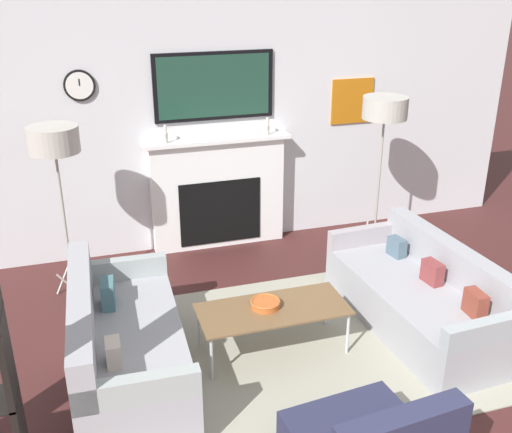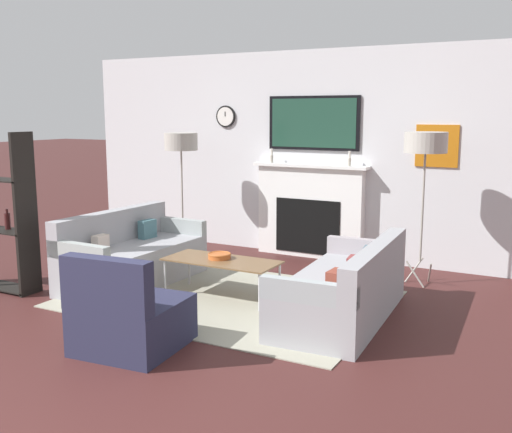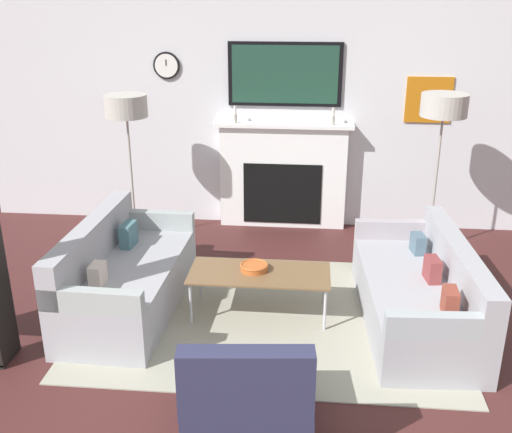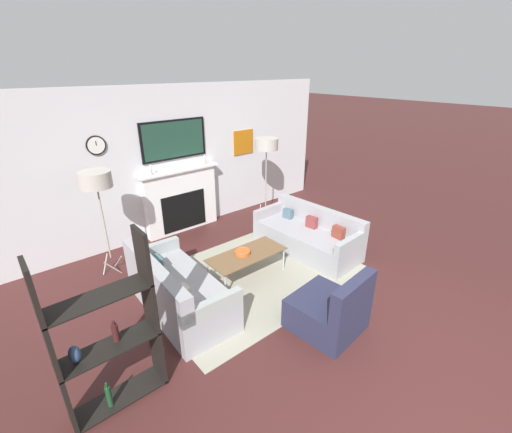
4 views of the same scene
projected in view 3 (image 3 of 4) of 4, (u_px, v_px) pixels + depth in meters
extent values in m
cube|color=silver|center=(284.00, 111.00, 6.80)|extent=(7.12, 0.07, 2.70)
cube|color=white|center=(283.00, 177.00, 6.96)|extent=(1.45, 0.16, 1.19)
cube|color=black|center=(282.00, 194.00, 6.95)|extent=(0.90, 0.01, 0.72)
cube|color=white|center=(284.00, 125.00, 6.72)|extent=(1.57, 0.22, 0.04)
cylinder|color=#B2AD9E|center=(235.00, 119.00, 6.71)|extent=(0.04, 0.04, 0.10)
cylinder|color=white|center=(235.00, 110.00, 6.68)|extent=(0.03, 0.03, 0.09)
cylinder|color=#B2AD9E|center=(333.00, 121.00, 6.62)|extent=(0.04, 0.04, 0.10)
cylinder|color=white|center=(333.00, 112.00, 6.58)|extent=(0.03, 0.03, 0.09)
cube|color=black|center=(285.00, 74.00, 6.60)|extent=(1.26, 0.04, 0.70)
cube|color=#1E4233|center=(285.00, 75.00, 6.59)|extent=(1.17, 0.01, 0.63)
cylinder|color=black|center=(166.00, 66.00, 6.69)|extent=(0.30, 0.02, 0.30)
cylinder|color=silver|center=(166.00, 66.00, 6.68)|extent=(0.26, 0.00, 0.26)
cube|color=black|center=(166.00, 63.00, 6.66)|extent=(0.01, 0.00, 0.07)
cube|color=#B86511|center=(429.00, 100.00, 6.56)|extent=(0.50, 0.02, 0.50)
cube|color=gray|center=(269.00, 315.00, 5.19)|extent=(3.14, 2.24, 0.01)
cube|color=#9C9CA1|center=(130.00, 287.00, 5.22)|extent=(0.84, 1.75, 0.44)
cube|color=#9C9CA1|center=(91.00, 243.00, 5.12)|extent=(0.22, 1.73, 0.36)
cube|color=#989F9F|center=(154.00, 220.00, 5.86)|extent=(0.79, 0.13, 0.18)
cube|color=#989F9D|center=(91.00, 301.00, 4.36)|extent=(0.79, 0.13, 0.18)
cube|color=#436B74|center=(128.00, 235.00, 5.47)|extent=(0.12, 0.22, 0.22)
cube|color=beige|center=(97.00, 274.00, 4.77)|extent=(0.10, 0.17, 0.17)
cube|color=#9C9CA1|center=(414.00, 301.00, 5.01)|extent=(0.91, 1.88, 0.41)
cube|color=#9C9CA1|center=(458.00, 263.00, 4.87)|extent=(0.26, 1.85, 0.32)
cube|color=#989FA2|center=(444.00, 326.00, 4.10)|extent=(0.82, 0.14, 0.18)
cube|color=#A1989E|center=(398.00, 230.00, 5.72)|extent=(0.82, 0.14, 0.18)
cube|color=brown|center=(450.00, 302.00, 4.39)|extent=(0.11, 0.21, 0.20)
cube|color=brown|center=(432.00, 269.00, 4.90)|extent=(0.12, 0.21, 0.20)
cube|color=#4B6272|center=(418.00, 244.00, 5.42)|extent=(0.13, 0.19, 0.18)
cube|color=#262741|center=(248.00, 406.00, 3.77)|extent=(0.83, 0.86, 0.40)
cube|color=#262741|center=(247.00, 384.00, 3.32)|extent=(0.77, 0.21, 0.43)
cube|color=brown|center=(260.00, 273.00, 5.08)|extent=(1.20, 0.52, 0.02)
cylinder|color=#B7B7BC|center=(191.00, 304.00, 5.00)|extent=(0.02, 0.02, 0.39)
cylinder|color=#B7B7BC|center=(325.00, 310.00, 4.90)|extent=(0.02, 0.02, 0.39)
cylinder|color=#B7B7BC|center=(200.00, 280.00, 5.41)|extent=(0.02, 0.02, 0.39)
cylinder|color=#B7B7BC|center=(324.00, 285.00, 5.31)|extent=(0.02, 0.02, 0.39)
cylinder|color=#BC5A27|center=(254.00, 267.00, 5.11)|extent=(0.23, 0.23, 0.05)
torus|color=#B65A27|center=(254.00, 265.00, 5.10)|extent=(0.24, 0.24, 0.02)
cylinder|color=#9E998E|center=(146.00, 229.00, 6.71)|extent=(0.09, 0.23, 0.27)
cylinder|color=#9E998E|center=(131.00, 227.00, 6.76)|extent=(0.17, 0.19, 0.27)
cylinder|color=#9E998E|center=(131.00, 234.00, 6.59)|extent=(0.23, 0.07, 0.27)
cylinder|color=#9E998E|center=(131.00, 170.00, 6.43)|extent=(0.02, 0.02, 1.15)
cylinder|color=#B2ADA3|center=(126.00, 106.00, 6.19)|extent=(0.44, 0.44, 0.23)
cylinder|color=#9E998E|center=(438.00, 239.00, 6.42)|extent=(0.09, 0.23, 0.28)
cylinder|color=#9E998E|center=(420.00, 237.00, 6.48)|extent=(0.17, 0.19, 0.28)
cylinder|color=#9E998E|center=(428.00, 244.00, 6.30)|extent=(0.23, 0.07, 0.28)
cylinder|color=#9E998E|center=(436.00, 175.00, 6.14)|extent=(0.02, 0.02, 1.21)
cylinder|color=#B2ADA3|center=(444.00, 105.00, 5.88)|extent=(0.46, 0.46, 0.22)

